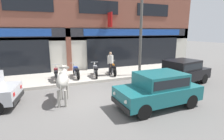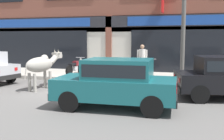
% 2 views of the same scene
% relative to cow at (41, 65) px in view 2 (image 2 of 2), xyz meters
% --- Properties ---
extents(ground_plane, '(90.00, 90.00, 0.00)m').
position_rel_cow_xyz_m(ground_plane, '(1.14, 0.05, -1.01)').
color(ground_plane, '#605E5B').
extents(sidewalk, '(19.00, 3.44, 0.17)m').
position_rel_cow_xyz_m(sidewalk, '(1.14, 3.97, -0.92)').
color(sidewalk, '#B7AFA3').
rests_on(sidewalk, ground).
extents(shop_building, '(23.00, 1.40, 8.21)m').
position_rel_cow_xyz_m(shop_building, '(1.14, 5.95, 2.88)').
color(shop_building, brown).
rests_on(shop_building, ground).
extents(cow, '(0.85, 2.12, 1.61)m').
position_rel_cow_xyz_m(cow, '(0.00, 0.00, 0.00)').
color(cow, '#9E998E').
rests_on(cow, ground).
extents(car_2, '(3.66, 1.71, 1.46)m').
position_rel_cow_xyz_m(car_2, '(3.65, -1.98, -0.19)').
color(car_2, black).
rests_on(car_2, ground).
extents(motorcycle_0, '(0.52, 1.81, 0.88)m').
position_rel_cow_xyz_m(motorcycle_0, '(-0.04, 3.38, -0.44)').
color(motorcycle_0, black).
rests_on(motorcycle_0, sidewalk).
extents(motorcycle_1, '(0.52, 1.81, 0.88)m').
position_rel_cow_xyz_m(motorcycle_1, '(1.22, 3.50, -0.44)').
color(motorcycle_1, black).
rests_on(motorcycle_1, sidewalk).
extents(motorcycle_2, '(0.63, 1.80, 0.88)m').
position_rel_cow_xyz_m(motorcycle_2, '(2.49, 3.32, -0.44)').
color(motorcycle_2, black).
rests_on(motorcycle_2, sidewalk).
extents(motorcycle_3, '(0.61, 1.80, 0.88)m').
position_rel_cow_xyz_m(motorcycle_3, '(3.78, 3.39, -0.44)').
color(motorcycle_3, black).
rests_on(motorcycle_3, sidewalk).
extents(pedestrian, '(0.48, 0.32, 1.60)m').
position_rel_cow_xyz_m(pedestrian, '(3.55, 3.25, 0.15)').
color(pedestrian, '#2D2D33').
rests_on(pedestrian, sidewalk).
extents(utility_pole, '(0.18, 0.18, 5.98)m').
position_rel_cow_xyz_m(utility_pole, '(5.44, 2.55, 2.16)').
color(utility_pole, '#595651').
rests_on(utility_pole, sidewalk).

